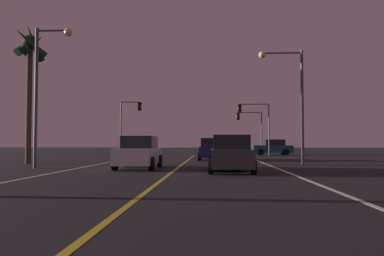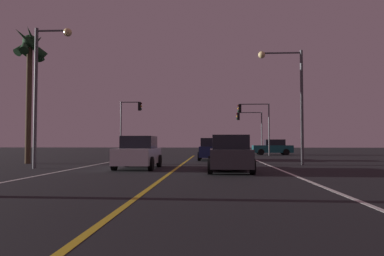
% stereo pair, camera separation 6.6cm
% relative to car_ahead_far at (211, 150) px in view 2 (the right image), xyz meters
% --- Properties ---
extents(lane_edge_right, '(0.16, 43.81, 0.01)m').
position_rel_car_ahead_far_xyz_m(lane_edge_right, '(3.44, -12.46, -0.82)').
color(lane_edge_right, silver).
rests_on(lane_edge_right, ground).
extents(lane_edge_left, '(0.16, 43.81, 0.01)m').
position_rel_car_ahead_far_xyz_m(lane_edge_left, '(-7.08, -12.46, -0.82)').
color(lane_edge_left, silver).
rests_on(lane_edge_left, ground).
extents(lane_center_divider, '(0.16, 43.81, 0.01)m').
position_rel_car_ahead_far_xyz_m(lane_center_divider, '(-1.82, -12.46, -0.82)').
color(lane_center_divider, gold).
rests_on(lane_center_divider, ground).
extents(car_ahead_far, '(2.02, 4.30, 1.70)m').
position_rel_car_ahead_far_xyz_m(car_ahead_far, '(0.00, 0.00, 0.00)').
color(car_ahead_far, black).
rests_on(car_ahead_far, ground).
extents(car_crossing_side, '(4.30, 2.02, 1.70)m').
position_rel_car_ahead_far_xyz_m(car_crossing_side, '(6.77, 12.26, 0.00)').
color(car_crossing_side, black).
rests_on(car_crossing_side, ground).
extents(car_lead_same_lane, '(2.02, 4.30, 1.70)m').
position_rel_car_ahead_far_xyz_m(car_lead_same_lane, '(0.86, -11.24, 0.00)').
color(car_lead_same_lane, black).
rests_on(car_lead_same_lane, ground).
extents(car_oncoming, '(2.02, 4.30, 1.70)m').
position_rel_car_ahead_far_xyz_m(car_oncoming, '(-3.80, -9.28, 0.00)').
color(car_oncoming, black).
rests_on(car_oncoming, ground).
extents(traffic_light_near_right, '(3.34, 0.36, 5.44)m').
position_rel_car_ahead_far_xyz_m(traffic_light_near_right, '(4.44, 9.95, 3.23)').
color(traffic_light_near_right, '#4C4C51').
rests_on(traffic_light_near_right, ground).
extents(traffic_light_near_left, '(2.33, 0.36, 5.73)m').
position_rel_car_ahead_far_xyz_m(traffic_light_near_left, '(-8.63, 9.95, 3.37)').
color(traffic_light_near_left, '#4C4C51').
rests_on(traffic_light_near_left, ground).
extents(traffic_light_far_right, '(3.09, 0.36, 5.02)m').
position_rel_car_ahead_far_xyz_m(traffic_light_far_right, '(4.52, 15.45, 2.93)').
color(traffic_light_far_right, '#4C4C51').
rests_on(traffic_light_far_right, ground).
extents(street_lamp_left_mid, '(1.99, 0.44, 7.41)m').
position_rel_car_ahead_far_xyz_m(street_lamp_left_mid, '(-8.75, -9.65, 3.92)').
color(street_lamp_left_mid, '#4C4C51').
rests_on(street_lamp_left_mid, ground).
extents(street_lamp_right_far, '(2.73, 0.44, 7.06)m').
position_rel_car_ahead_far_xyz_m(street_lamp_right_far, '(4.87, -5.64, 3.78)').
color(street_lamp_right_far, '#4C4C51').
rests_on(street_lamp_right_far, ground).
extents(palm_tree_left_mid, '(2.19, 2.24, 8.91)m').
position_rel_car_ahead_far_xyz_m(palm_tree_left_mid, '(-11.84, -5.31, 6.23)').
color(palm_tree_left_mid, '#473826').
rests_on(palm_tree_left_mid, ground).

